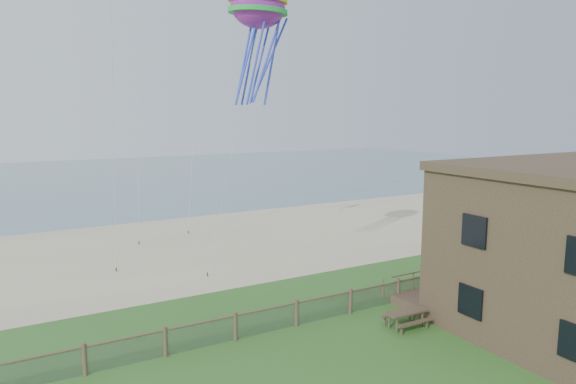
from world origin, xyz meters
The scene contains 6 objects.
sand_beach centered at (0.00, 22.00, 0.00)m, with size 72.00×20.00×0.02m, color tan.
ocean centered at (0.00, 66.00, 0.00)m, with size 160.00×68.00×0.02m, color slate.
chainlink_fence centered at (0.00, 6.00, 0.55)m, with size 36.20×0.20×1.25m, color brown, non-canonical shape.
motel_deck centered at (13.00, 5.00, 0.25)m, with size 15.00×2.00×0.50m, color brown.
picnic_table centered at (4.23, 3.47, 0.39)m, with size 1.87×1.41×0.79m, color brown, non-canonical shape.
octopus_kite centered at (1.01, 11.71, 13.27)m, with size 3.26×2.30×6.72m, color #FF2868, non-canonical shape.
Camera 1 is at (-11.17, -13.00, 9.54)m, focal length 32.00 mm.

